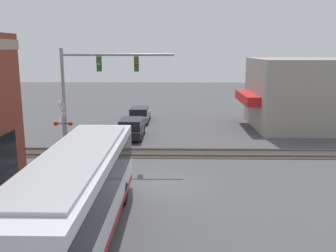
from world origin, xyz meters
The scene contains 8 objects.
ground_plane centered at (0.00, 0.00, 0.00)m, with size 120.00×120.00×0.00m, color #4C4C4F.
shop_building centered at (14.86, -11.74, 2.99)m, with size 8.72×9.75×5.99m.
city_bus centered at (-5.67, 2.80, 1.81)m, with size 11.07×2.59×3.27m.
traffic_signal_gantry centered at (4.89, 4.40, 4.95)m, with size 0.42×6.91×6.86m.
crossing_signal centered at (4.46, 6.27, 2.30)m, with size 1.41×1.18×3.81m.
rail_track_near centered at (6.00, 0.00, 0.03)m, with size 2.60×60.00×0.15m.
parked_car_black centered at (10.43, 2.80, 0.70)m, with size 4.49×1.82×1.51m.
parked_car_grey centered at (17.07, 2.80, 0.65)m, with size 4.74×1.82×1.38m.
Camera 1 is at (-17.95, -0.66, 6.79)m, focal length 40.00 mm.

